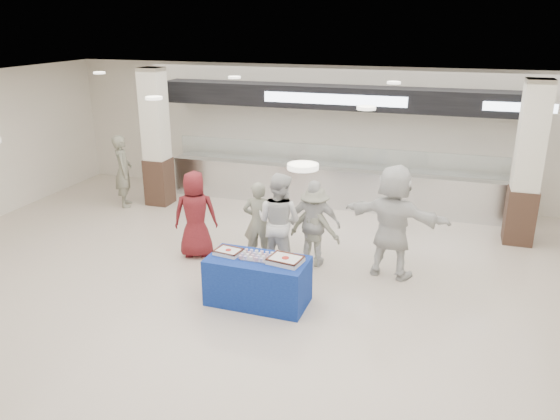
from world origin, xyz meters
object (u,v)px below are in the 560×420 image
(soldier_b, at_px, (314,226))
(civilian_white, at_px, (393,222))
(sheet_cake_right, at_px, (285,260))
(soldier_a, at_px, (258,222))
(cupcake_tray, at_px, (256,256))
(chef_tall, at_px, (279,222))
(sheet_cake_left, at_px, (228,251))
(soldier_bg, at_px, (123,171))
(chef_short, at_px, (314,224))
(civilian_maroon, at_px, (195,214))
(display_table, at_px, (258,281))

(soldier_b, relative_size, civilian_white, 0.74)
(sheet_cake_right, xyz_separation_m, soldier_a, (-0.96, 1.47, -0.04))
(cupcake_tray, xyz_separation_m, soldier_b, (0.51, 1.63, -0.05))
(cupcake_tray, xyz_separation_m, chef_tall, (-0.04, 1.28, 0.10))
(chef_tall, height_order, civilian_white, civilian_white)
(sheet_cake_right, xyz_separation_m, civilian_white, (1.40, 1.62, 0.19))
(civilian_white, bearing_deg, sheet_cake_left, 45.38)
(chef_tall, bearing_deg, sheet_cake_right, 126.27)
(sheet_cake_right, relative_size, soldier_bg, 0.32)
(sheet_cake_left, distance_m, chef_short, 1.86)
(soldier_b, height_order, soldier_bg, soldier_bg)
(sheet_cake_left, bearing_deg, civilian_maroon, 132.45)
(civilian_white, bearing_deg, civilian_maroon, 15.55)
(cupcake_tray, height_order, chef_short, chef_short)
(soldier_a, bearing_deg, chef_tall, 148.66)
(chef_tall, xyz_separation_m, chef_short, (0.56, 0.32, -0.09))
(soldier_b, bearing_deg, chef_tall, 40.88)
(chef_tall, relative_size, civilian_white, 0.89)
(soldier_a, relative_size, soldier_bg, 0.89)
(sheet_cake_left, xyz_separation_m, cupcake_tray, (0.47, -0.01, -0.01))
(sheet_cake_right, xyz_separation_m, chef_short, (0.04, 1.62, -0.01))
(sheet_cake_right, xyz_separation_m, soldier_bg, (-5.06, 3.50, 0.05))
(cupcake_tray, bearing_deg, soldier_bg, 142.85)
(sheet_cake_left, bearing_deg, chef_tall, 71.33)
(soldier_a, bearing_deg, display_table, 98.80)
(display_table, distance_m, soldier_bg, 5.80)
(display_table, distance_m, sheet_cake_left, 0.65)
(civilian_maroon, bearing_deg, chef_short, 165.48)
(soldier_a, distance_m, civilian_white, 2.38)
(cupcake_tray, relative_size, chef_tall, 0.24)
(civilian_white, bearing_deg, soldier_b, 9.88)
(sheet_cake_left, distance_m, civilian_maroon, 1.80)
(chef_short, height_order, soldier_b, chef_short)
(sheet_cake_left, xyz_separation_m, soldier_a, (-0.02, 1.43, -0.03))
(soldier_bg, bearing_deg, civilian_maroon, -157.22)
(display_table, bearing_deg, cupcake_tray, 139.91)
(display_table, distance_m, civilian_maroon, 2.23)
(display_table, bearing_deg, civilian_maroon, 142.97)
(cupcake_tray, relative_size, chef_short, 0.27)
(soldier_bg, bearing_deg, sheet_cake_left, -160.94)
(chef_short, bearing_deg, civilian_white, 178.46)
(sheet_cake_left, height_order, soldier_b, soldier_b)
(soldier_b, bearing_deg, soldier_bg, -11.59)
(sheet_cake_right, height_order, soldier_bg, soldier_bg)
(display_table, xyz_separation_m, sheet_cake_right, (0.45, -0.01, 0.43))
(civilian_maroon, distance_m, civilian_white, 3.58)
(civilian_maroon, bearing_deg, soldier_a, 163.92)
(chef_short, bearing_deg, soldier_a, 7.26)
(chef_short, bearing_deg, sheet_cake_left, 56.92)
(sheet_cake_right, distance_m, soldier_b, 1.66)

